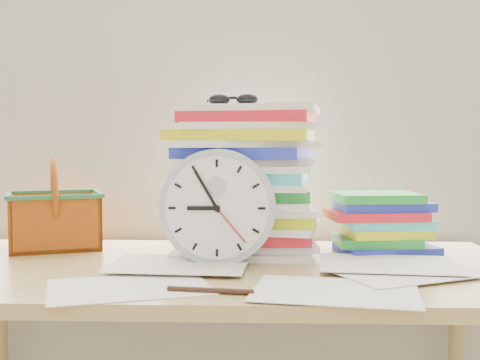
{
  "coord_description": "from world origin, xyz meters",
  "views": [
    {
      "loc": [
        0.1,
        0.23,
        1.03
      ],
      "look_at": [
        0.05,
        1.6,
        0.95
      ],
      "focal_mm": 45.0,
      "sensor_mm": 36.0,
      "label": 1
    }
  ],
  "objects_px": {
    "paper_stack": "(244,180)",
    "clock": "(218,207)",
    "book_stack": "(380,223)",
    "desk": "(217,297)",
    "basket": "(55,204)"
  },
  "relations": [
    {
      "from": "clock",
      "to": "book_stack",
      "type": "relative_size",
      "value": 1.03
    },
    {
      "from": "desk",
      "to": "paper_stack",
      "type": "distance_m",
      "value": 0.32
    },
    {
      "from": "book_stack",
      "to": "basket",
      "type": "distance_m",
      "value": 0.86
    },
    {
      "from": "desk",
      "to": "book_stack",
      "type": "height_order",
      "value": "book_stack"
    },
    {
      "from": "paper_stack",
      "to": "clock",
      "type": "bearing_deg",
      "value": -109.09
    },
    {
      "from": "desk",
      "to": "paper_stack",
      "type": "bearing_deg",
      "value": 71.78
    },
    {
      "from": "paper_stack",
      "to": "desk",
      "type": "bearing_deg",
      "value": -108.22
    },
    {
      "from": "desk",
      "to": "book_stack",
      "type": "bearing_deg",
      "value": 22.81
    },
    {
      "from": "paper_stack",
      "to": "basket",
      "type": "xyz_separation_m",
      "value": [
        -0.51,
        0.04,
        -0.07
      ]
    },
    {
      "from": "desk",
      "to": "clock",
      "type": "distance_m",
      "value": 0.21
    },
    {
      "from": "desk",
      "to": "book_stack",
      "type": "distance_m",
      "value": 0.47
    },
    {
      "from": "paper_stack",
      "to": "clock",
      "type": "relative_size",
      "value": 1.4
    },
    {
      "from": "paper_stack",
      "to": "book_stack",
      "type": "relative_size",
      "value": 1.45
    },
    {
      "from": "book_stack",
      "to": "basket",
      "type": "xyz_separation_m",
      "value": [
        -0.86,
        0.03,
        0.04
      ]
    },
    {
      "from": "book_stack",
      "to": "paper_stack",
      "type": "bearing_deg",
      "value": -179.75
    }
  ]
}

